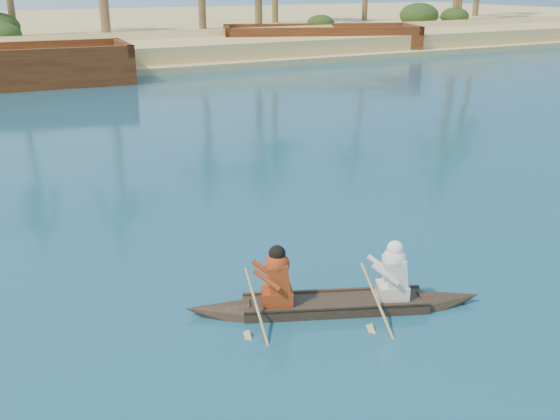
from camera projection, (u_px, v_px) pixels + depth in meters
canoe at (335, 295)px, 9.47m from camera, size 4.47×2.26×1.26m
barge_right at (321, 42)px, 42.25m from camera, size 13.66×8.61×2.16m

